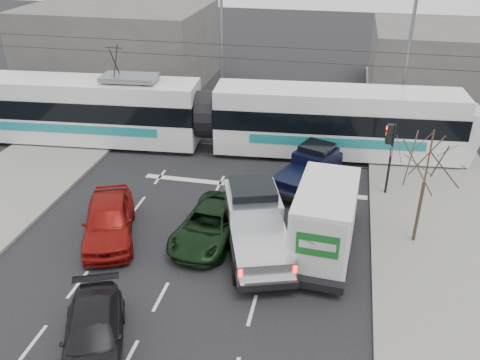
% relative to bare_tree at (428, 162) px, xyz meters
% --- Properties ---
extents(ground, '(120.00, 120.00, 0.00)m').
position_rel_bare_tree_xyz_m(ground, '(-7.60, -2.50, -3.79)').
color(ground, black).
rests_on(ground, ground).
extents(sidewalk_right, '(6.00, 60.00, 0.15)m').
position_rel_bare_tree_xyz_m(sidewalk_right, '(1.40, -2.50, -3.72)').
color(sidewalk_right, gray).
rests_on(sidewalk_right, ground).
extents(rails, '(60.00, 1.60, 0.03)m').
position_rel_bare_tree_xyz_m(rails, '(-7.60, 7.50, -3.78)').
color(rails, '#33302D').
rests_on(rails, ground).
extents(building_left, '(14.00, 10.00, 6.00)m').
position_rel_bare_tree_xyz_m(building_left, '(-21.60, 19.50, -0.79)').
color(building_left, '#67615D').
rests_on(building_left, ground).
extents(building_right, '(12.00, 10.00, 5.00)m').
position_rel_bare_tree_xyz_m(building_right, '(4.40, 21.50, -1.29)').
color(building_right, '#67615D').
rests_on(building_right, ground).
extents(bare_tree, '(2.40, 2.40, 5.00)m').
position_rel_bare_tree_xyz_m(bare_tree, '(0.00, 0.00, 0.00)').
color(bare_tree, '#47382B').
rests_on(bare_tree, ground).
extents(traffic_signal, '(0.44, 0.44, 3.60)m').
position_rel_bare_tree_xyz_m(traffic_signal, '(-1.13, 4.00, -1.05)').
color(traffic_signal, black).
rests_on(traffic_signal, ground).
extents(street_lamp_near, '(2.38, 0.25, 9.00)m').
position_rel_bare_tree_xyz_m(street_lamp_near, '(-0.29, 11.50, 1.32)').
color(street_lamp_near, slate).
rests_on(street_lamp_near, ground).
extents(street_lamp_far, '(2.38, 0.25, 9.00)m').
position_rel_bare_tree_xyz_m(street_lamp_far, '(-11.79, 13.50, 1.32)').
color(street_lamp_far, slate).
rests_on(street_lamp_far, ground).
extents(catenary, '(60.00, 0.20, 7.00)m').
position_rel_bare_tree_xyz_m(catenary, '(-7.60, 7.50, 0.09)').
color(catenary, black).
rests_on(catenary, ground).
extents(tram, '(28.49, 5.15, 5.79)m').
position_rel_bare_tree_xyz_m(tram, '(-11.14, 7.65, -1.74)').
color(tram, white).
rests_on(tram, ground).
extents(silver_pickup, '(4.14, 6.87, 2.36)m').
position_rel_bare_tree_xyz_m(silver_pickup, '(-6.57, -1.45, -2.62)').
color(silver_pickup, black).
rests_on(silver_pickup, ground).
extents(box_truck, '(2.61, 6.51, 3.19)m').
position_rel_bare_tree_xyz_m(box_truck, '(-3.69, -1.32, -2.22)').
color(box_truck, black).
rests_on(box_truck, ground).
extents(navy_pickup, '(3.43, 5.10, 2.02)m').
position_rel_bare_tree_xyz_m(navy_pickup, '(-4.79, 4.27, -2.79)').
color(navy_pickup, black).
rests_on(navy_pickup, ground).
extents(green_car, '(2.84, 5.24, 1.39)m').
position_rel_bare_tree_xyz_m(green_car, '(-8.51, -1.47, -3.10)').
color(green_car, black).
rests_on(green_car, ground).
extents(red_car, '(3.74, 5.45, 1.72)m').
position_rel_bare_tree_xyz_m(red_car, '(-12.74, -2.26, -2.93)').
color(red_car, maroon).
rests_on(red_car, ground).
extents(dark_car, '(3.49, 4.98, 1.34)m').
position_rel_bare_tree_xyz_m(dark_car, '(-10.45, -8.38, -3.12)').
color(dark_car, black).
rests_on(dark_car, ground).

